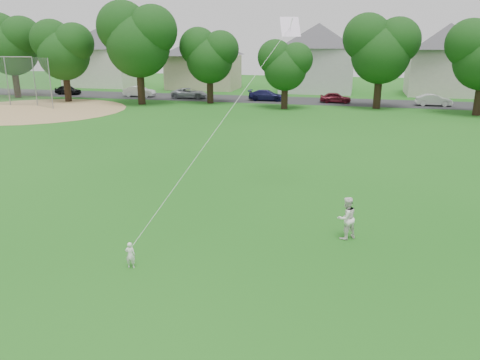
% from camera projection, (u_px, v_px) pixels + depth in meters
% --- Properties ---
extents(ground, '(160.00, 160.00, 0.00)m').
position_uv_depth(ground, '(170.00, 262.00, 15.01)').
color(ground, '#165714').
rests_on(ground, ground).
extents(street, '(90.00, 7.00, 0.01)m').
position_uv_depth(street, '(308.00, 101.00, 54.02)').
color(street, '#2D2D30').
rests_on(street, ground).
extents(dirt_infield, '(18.00, 18.00, 0.02)m').
position_uv_depth(dirt_infield, '(35.00, 110.00, 47.03)').
color(dirt_infield, '#9E7F51').
rests_on(dirt_infield, ground).
extents(toddler, '(0.34, 0.25, 0.86)m').
position_uv_depth(toddler, '(130.00, 255.00, 14.53)').
color(toddler, white).
rests_on(toddler, ground).
extents(older_boy, '(0.96, 0.94, 1.56)m').
position_uv_depth(older_boy, '(346.00, 218.00, 16.57)').
color(older_boy, white).
rests_on(older_boy, ground).
extents(kite, '(2.35, 5.03, 11.85)m').
position_uv_depth(kite, '(223.00, 120.00, 17.31)').
color(kite, silver).
rests_on(kite, ground).
extents(baseball_backstop, '(11.46, 3.58, 5.07)m').
position_uv_depth(baseball_backstop, '(4.00, 82.00, 49.23)').
color(baseball_backstop, gray).
rests_on(baseball_backstop, ground).
extents(tree_row, '(80.19, 9.10, 11.33)m').
position_uv_depth(tree_row, '(325.00, 43.00, 46.10)').
color(tree_row, black).
rests_on(tree_row, ground).
extents(parked_cars, '(64.06, 2.52, 1.29)m').
position_uv_depth(parked_cars, '(310.00, 97.00, 52.84)').
color(parked_cars, black).
rests_on(parked_cars, ground).
extents(house_row, '(77.05, 14.18, 10.45)m').
position_uv_depth(house_row, '(314.00, 52.00, 61.93)').
color(house_row, silver).
rests_on(house_row, ground).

